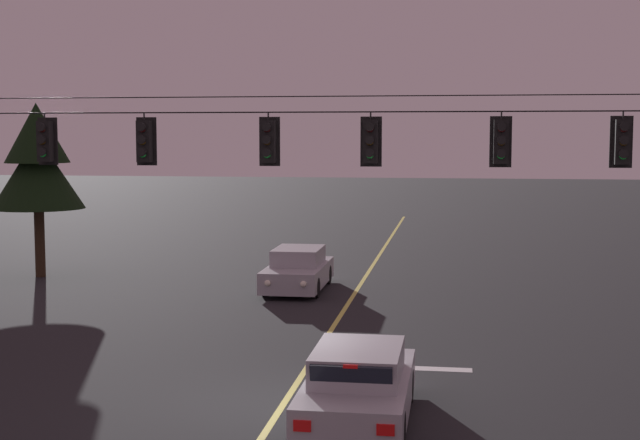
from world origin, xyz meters
The scene contains 13 objects.
ground_plane centered at (0.00, 0.00, 0.00)m, with size 180.00×180.00×0.00m, color black.
lane_centre_stripe centered at (0.00, 9.65, 0.00)m, with size 0.14×60.00×0.01m, color #D1C64C.
stop_bar_paint centered at (1.90, 3.05, 0.00)m, with size 3.40×0.36×0.01m, color silver.
signal_span_assembly centered at (0.00, 3.65, 3.66)m, with size 20.95×0.32×7.02m.
traffic_light_leftmost centered at (-6.40, 3.63, 4.96)m, with size 0.48×0.41×1.22m.
traffic_light_left_inner centered at (-3.96, 3.63, 4.96)m, with size 0.48×0.41×1.22m.
traffic_light_centre centered at (-1.03, 3.63, 4.96)m, with size 0.48×0.41×1.22m.
traffic_light_right_inner centered at (1.29, 3.63, 4.96)m, with size 0.48×0.41×1.22m.
traffic_light_rightmost centered at (4.15, 3.63, 4.96)m, with size 0.48×0.41×1.22m.
traffic_light_far_right centered at (6.69, 3.63, 4.96)m, with size 0.48×0.41×1.22m.
car_waiting_near_lane centered at (1.53, -0.86, 0.65)m, with size 1.80×4.33×1.39m.
car_oncoming_lead centered at (-1.94, 12.53, 0.65)m, with size 1.80×4.42×1.39m.
tree_verge_near centered at (-11.61, 13.86, 4.15)m, with size 3.28×3.28×6.24m.
Camera 1 is at (3.20, -16.38, 5.12)m, focal length 50.49 mm.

